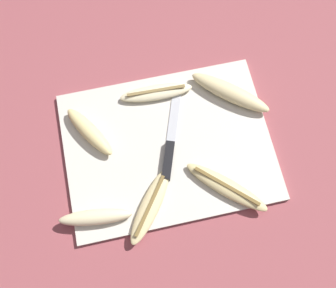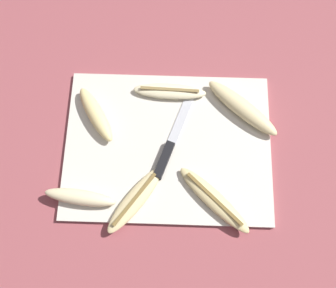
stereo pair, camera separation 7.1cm
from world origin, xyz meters
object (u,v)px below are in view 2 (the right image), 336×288
(knife, at_px, (169,149))
(banana_pale_long, at_px, (170,91))
(banana_golden_short, at_px, (96,114))
(banana_cream_curved, at_px, (80,197))
(banana_mellow_near, at_px, (135,200))
(banana_ripe_center, at_px, (242,108))
(banana_spotted_left, at_px, (214,200))

(knife, height_order, banana_pale_long, banana_pale_long)
(knife, distance_m, banana_golden_short, 0.19)
(banana_cream_curved, height_order, banana_mellow_near, banana_cream_curved)
(banana_golden_short, bearing_deg, banana_ripe_center, 4.48)
(banana_ripe_center, distance_m, banana_mellow_near, 0.33)
(banana_golden_short, height_order, banana_cream_curved, banana_golden_short)
(banana_cream_curved, relative_size, banana_mellow_near, 0.95)
(banana_pale_long, bearing_deg, banana_spotted_left, -68.27)
(banana_spotted_left, distance_m, banana_ripe_center, 0.23)
(banana_mellow_near, bearing_deg, knife, 59.67)
(banana_ripe_center, distance_m, banana_cream_curved, 0.43)
(banana_spotted_left, relative_size, banana_golden_short, 1.17)
(knife, relative_size, banana_mellow_near, 1.36)
(knife, relative_size, banana_ripe_center, 1.28)
(banana_spotted_left, bearing_deg, banana_mellow_near, -178.20)
(knife, distance_m, banana_cream_curved, 0.23)
(banana_cream_curved, bearing_deg, banana_mellow_near, -0.46)
(banana_spotted_left, bearing_deg, banana_ripe_center, 73.00)
(knife, bearing_deg, banana_spotted_left, -28.48)
(banana_ripe_center, bearing_deg, banana_pale_long, 166.59)
(banana_pale_long, bearing_deg, banana_golden_short, -158.66)
(banana_ripe_center, bearing_deg, knife, -148.54)
(banana_spotted_left, height_order, banana_pale_long, same)
(banana_golden_short, bearing_deg, knife, -24.13)
(banana_spotted_left, distance_m, banana_pale_long, 0.28)
(banana_cream_curved, xyz_separation_m, banana_mellow_near, (0.12, -0.00, -0.01))
(banana_ripe_center, bearing_deg, banana_cream_curved, -148.20)
(banana_ripe_center, xyz_separation_m, banana_cream_curved, (-0.37, -0.23, -0.00))
(banana_golden_short, distance_m, banana_mellow_near, 0.23)
(knife, xyz_separation_m, banana_ripe_center, (0.17, 0.11, 0.01))
(banana_spotted_left, xyz_separation_m, banana_pale_long, (-0.11, 0.26, -0.00))
(banana_pale_long, bearing_deg, banana_ripe_center, -13.41)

